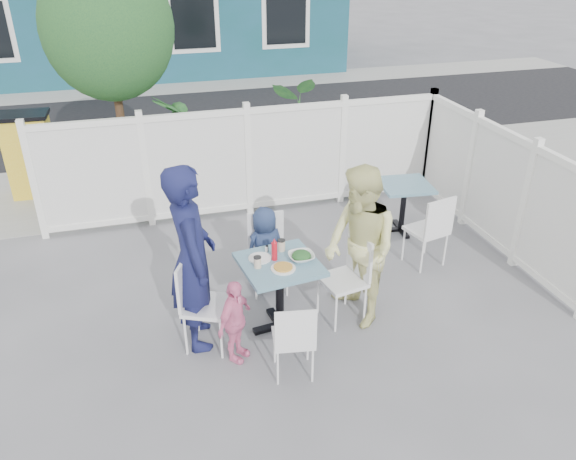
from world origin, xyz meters
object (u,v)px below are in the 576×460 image
object	(u,v)px
main_table	(280,278)
woman	(360,248)
spare_table	(404,195)
chair_right	(349,271)
toddler	(235,321)
chair_left	(198,297)
man	(192,258)
utility_cabinet	(31,157)
boy	(265,249)
chair_near	(294,336)
chair_back	(267,246)

from	to	relation	value
main_table	woman	xyz separation A→B (m)	(0.85, -0.06, 0.25)
spare_table	woman	world-z (taller)	woman
chair_right	toddler	world-z (taller)	chair_right
woman	toddler	xyz separation A→B (m)	(-1.39, -0.30, -0.43)
chair_left	toddler	distance (m)	0.46
woman	main_table	bearing A→B (deg)	-102.10
chair_right	man	distance (m)	1.68
utility_cabinet	chair_right	bearing A→B (deg)	-48.30
man	utility_cabinet	bearing A→B (deg)	24.71
man	boy	world-z (taller)	man
utility_cabinet	woman	xyz separation A→B (m)	(3.69, -4.48, 0.24)
main_table	chair_near	size ratio (longest dim) A/B	1.02
main_table	man	distance (m)	0.93
main_table	man	world-z (taller)	man
chair_left	chair_right	bearing A→B (deg)	116.06
man	toddler	size ratio (longest dim) A/B	2.17
spare_table	man	distance (m)	3.51
utility_cabinet	toddler	distance (m)	5.32
main_table	toddler	distance (m)	0.68
man	chair_near	bearing A→B (deg)	-136.13
spare_table	chair_near	bearing A→B (deg)	-133.34
main_table	chair_near	world-z (taller)	chair_near
utility_cabinet	chair_right	xyz separation A→B (m)	(3.62, -4.43, -0.07)
boy	toddler	distance (m)	1.31
woman	utility_cabinet	bearing A→B (deg)	-148.74
boy	toddler	bearing A→B (deg)	45.89
chair_left	man	size ratio (longest dim) A/B	0.51
chair_near	woman	world-z (taller)	woman
chair_near	man	distance (m)	1.24
chair_near	woman	xyz separation A→B (m)	(0.92, 0.72, 0.39)
chair_back	man	size ratio (longest dim) A/B	0.48
man	boy	bearing A→B (deg)	-49.92
spare_table	chair_left	distance (m)	3.52
utility_cabinet	man	xyz separation A→B (m)	(1.99, -4.38, 0.33)
main_table	spare_table	distance (m)	2.79
chair_back	woman	world-z (taller)	woman
woman	boy	distance (m)	1.23
chair_back	toddler	size ratio (longest dim) A/B	1.04
chair_right	man	bearing A→B (deg)	77.58
utility_cabinet	chair_left	size ratio (longest dim) A/B	1.29
man	boy	distance (m)	1.26
utility_cabinet	man	distance (m)	4.82
chair_right	chair_back	distance (m)	1.07
chair_right	woman	size ratio (longest dim) A/B	0.56
chair_back	chair_left	bearing A→B (deg)	46.98
chair_left	chair_right	xyz separation A→B (m)	(1.61, 0.04, -0.00)
chair_right	chair_back	xyz separation A→B (m)	(-0.70, 0.81, -0.03)
chair_right	woman	world-z (taller)	woman
chair_right	main_table	bearing A→B (deg)	79.22
woman	toddler	world-z (taller)	woman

